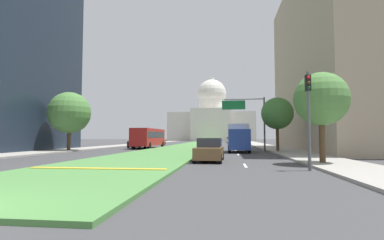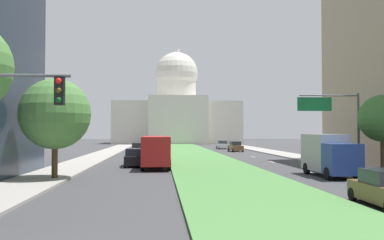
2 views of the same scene
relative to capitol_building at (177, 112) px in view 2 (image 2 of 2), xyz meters
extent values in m
plane|color=#3D3D3F|center=(0.00, -60.57, -9.25)|extent=(270.04, 270.04, 0.00)
cube|color=#4C8442|center=(0.00, -66.70, -9.18)|extent=(7.96, 110.47, 0.14)
cube|color=silver|center=(7.65, -98.20, -9.24)|extent=(0.16, 2.40, 0.01)
cube|color=silver|center=(7.65, -89.99, -9.24)|extent=(0.16, 2.40, 0.01)
cube|color=silver|center=(7.65, -77.96, -9.24)|extent=(0.16, 2.40, 0.01)
cube|color=silver|center=(7.65, -68.36, -9.24)|extent=(0.16, 2.40, 0.01)
cube|color=silver|center=(7.65, -55.95, -9.24)|extent=(0.16, 2.40, 0.01)
cube|color=#9E9991|center=(-13.31, -72.84, -9.17)|extent=(4.00, 110.47, 0.15)
cube|color=#9E9991|center=(13.31, -72.84, -9.17)|extent=(4.00, 110.47, 0.15)
cube|color=silver|center=(0.00, 0.81, -3.24)|extent=(36.55, 18.77, 12.02)
cube|color=silver|center=(0.00, -10.58, -2.64)|extent=(16.08, 4.00, 13.22)
cylinder|color=silver|center=(0.00, 0.81, 6.01)|extent=(11.49, 11.49, 6.47)
sphere|color=silver|center=(0.00, 0.81, 11.47)|extent=(12.73, 12.73, 12.73)
cylinder|color=silver|center=(0.00, 0.81, 17.20)|extent=(1.80, 1.80, 3.00)
cylinder|color=#515456|center=(-9.21, -112.15, -4.20)|extent=(3.20, 0.10, 0.10)
cube|color=black|center=(-7.93, -112.15, -4.65)|extent=(0.28, 0.24, 0.84)
sphere|color=red|center=(-7.93, -112.29, -4.37)|extent=(0.18, 0.18, 0.18)
sphere|color=#4C380F|center=(-7.93, -112.29, -4.65)|extent=(0.18, 0.18, 0.18)
sphere|color=#0F4219|center=(-7.93, -112.29, -4.93)|extent=(0.18, 0.18, 0.18)
cylinder|color=#515456|center=(11.01, -91.92, -6.00)|extent=(0.20, 0.20, 6.50)
cylinder|color=#515456|center=(8.59, -91.92, -2.95)|extent=(4.85, 0.12, 0.12)
cube|color=#146033|center=(7.38, -91.97, -3.65)|extent=(2.80, 0.08, 1.10)
cylinder|color=#4C3823|center=(-12.35, -94.43, -7.61)|extent=(0.41, 0.41, 3.28)
sphere|color=#4C7F3D|center=(-12.35, -94.43, -4.60)|extent=(5.00, 5.00, 5.00)
cylinder|color=#4C3823|center=(12.29, -93.25, -7.53)|extent=(0.34, 0.34, 3.43)
sphere|color=#3D7033|center=(12.29, -93.25, -4.81)|extent=(3.65, 3.65, 3.65)
cylinder|color=black|center=(4.49, -104.66, -8.93)|extent=(0.24, 0.65, 0.64)
cube|color=black|center=(-7.46, -83.15, -8.60)|extent=(2.13, 4.63, 0.85)
cube|color=#282D38|center=(-7.45, -83.33, -7.83)|extent=(1.77, 2.26, 0.69)
cylinder|color=black|center=(-8.42, -81.39, -8.93)|extent=(0.26, 0.65, 0.64)
cylinder|color=black|center=(-6.70, -81.29, -8.93)|extent=(0.26, 0.65, 0.64)
cylinder|color=black|center=(-8.22, -85.01, -8.93)|extent=(0.26, 0.65, 0.64)
cylinder|color=black|center=(-6.50, -84.91, -8.93)|extent=(0.26, 0.65, 0.64)
cube|color=brown|center=(-8.00, -65.28, -8.58)|extent=(2.22, 4.63, 0.89)
cube|color=#282D38|center=(-7.99, -65.46, -7.77)|extent=(1.83, 2.27, 0.73)
cylinder|color=black|center=(-9.00, -63.54, -8.93)|extent=(0.26, 0.65, 0.64)
cylinder|color=black|center=(-7.25, -63.42, -8.93)|extent=(0.26, 0.65, 0.64)
cylinder|color=black|center=(-8.76, -67.14, -8.93)|extent=(0.26, 0.65, 0.64)
cylinder|color=black|center=(-7.00, -67.02, -8.93)|extent=(0.26, 0.65, 0.64)
cube|color=brown|center=(7.93, -53.53, -8.61)|extent=(2.04, 4.39, 0.84)
cube|color=#282D38|center=(7.92, -53.36, -7.84)|extent=(1.70, 2.15, 0.69)
cylinder|color=black|center=(8.85, -55.17, -8.93)|extent=(0.26, 0.65, 0.64)
cylinder|color=black|center=(7.21, -55.27, -8.93)|extent=(0.26, 0.65, 0.64)
cylinder|color=black|center=(8.65, -51.79, -8.93)|extent=(0.26, 0.65, 0.64)
cylinder|color=black|center=(7.01, -51.89, -8.93)|extent=(0.26, 0.65, 0.64)
cube|color=silver|center=(7.42, -41.87, -8.64)|extent=(1.94, 4.65, 0.77)
cube|color=#282D38|center=(7.42, -41.69, -7.94)|extent=(1.69, 2.24, 0.63)
cylinder|color=black|center=(8.27, -43.74, -8.93)|extent=(0.23, 0.64, 0.64)
cylinder|color=black|center=(6.54, -43.73, -8.93)|extent=(0.23, 0.64, 0.64)
cylinder|color=black|center=(8.30, -40.01, -8.93)|extent=(0.23, 0.64, 0.64)
cylinder|color=black|center=(6.57, -40.00, -8.93)|extent=(0.23, 0.64, 0.64)
cube|color=navy|center=(7.85, -95.96, -7.80)|extent=(2.30, 2.00, 2.20)
cube|color=#B2B2B7|center=(7.85, -92.76, -7.45)|extent=(2.30, 4.40, 2.80)
cylinder|color=black|center=(8.90, -95.96, -8.80)|extent=(0.30, 0.90, 0.90)
cylinder|color=black|center=(6.80, -95.96, -8.80)|extent=(0.30, 0.90, 0.90)
cylinder|color=black|center=(8.90, -91.66, -8.80)|extent=(0.30, 0.90, 0.90)
cylinder|color=black|center=(6.80, -91.66, -8.80)|extent=(0.30, 0.90, 0.90)
cube|color=#B21E1E|center=(-5.30, -84.11, -7.55)|extent=(2.50, 11.00, 2.50)
cube|color=#232833|center=(-5.30, -84.11, -7.20)|extent=(2.52, 10.12, 0.90)
cylinder|color=black|center=(-6.45, -79.81, -8.75)|extent=(0.32, 1.00, 1.00)
cylinder|color=black|center=(-4.15, -79.81, -8.75)|extent=(0.32, 1.00, 1.00)
cylinder|color=black|center=(-6.45, -88.01, -8.75)|extent=(0.32, 1.00, 1.00)
cylinder|color=black|center=(-4.15, -88.01, -8.75)|extent=(0.32, 1.00, 1.00)
camera|label=1|loc=(6.55, -127.33, -7.47)|focal=27.15mm
camera|label=2|loc=(-4.98, -124.88, -5.85)|focal=39.59mm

